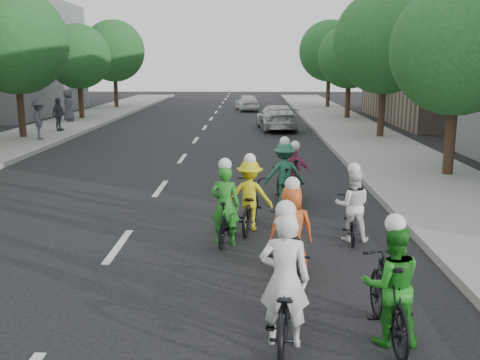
{
  "coord_description": "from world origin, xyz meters",
  "views": [
    {
      "loc": [
        2.61,
        -9.99,
        3.53
      ],
      "look_at": [
        2.37,
        1.63,
        1.0
      ],
      "focal_mm": 40.0,
      "sensor_mm": 36.0,
      "label": 1
    }
  ],
  "objects_px": {
    "cyclist_0": "(284,296)",
    "cyclist_6": "(352,213)",
    "cyclist_3": "(294,176)",
    "follow_car_lead": "(277,117)",
    "spectator_0": "(40,119)",
    "spectator_1": "(58,114)",
    "cyclist_2": "(250,201)",
    "cyclist_4": "(291,238)",
    "follow_car_trail": "(247,102)",
    "cyclist_1": "(390,292)",
    "spectator_2": "(68,105)",
    "cyclist_7": "(284,178)",
    "cyclist_5": "(225,214)"
  },
  "relations": [
    {
      "from": "cyclist_6",
      "to": "spectator_2",
      "type": "height_order",
      "value": "spectator_2"
    },
    {
      "from": "cyclist_6",
      "to": "cyclist_4",
      "type": "bearing_deg",
      "value": 57.61
    },
    {
      "from": "spectator_0",
      "to": "cyclist_6",
      "type": "bearing_deg",
      "value": -158.66
    },
    {
      "from": "cyclist_5",
      "to": "spectator_0",
      "type": "xyz_separation_m",
      "value": [
        -9.12,
        13.88,
        0.45
      ]
    },
    {
      "from": "cyclist_0",
      "to": "cyclist_5",
      "type": "relative_size",
      "value": 1.11
    },
    {
      "from": "cyclist_5",
      "to": "spectator_1",
      "type": "bearing_deg",
      "value": -54.35
    },
    {
      "from": "cyclist_2",
      "to": "cyclist_6",
      "type": "relative_size",
      "value": 1.23
    },
    {
      "from": "cyclist_3",
      "to": "spectator_1",
      "type": "distance_m",
      "value": 17.37
    },
    {
      "from": "cyclist_6",
      "to": "follow_car_lead",
      "type": "distance_m",
      "value": 18.72
    },
    {
      "from": "cyclist_0",
      "to": "spectator_2",
      "type": "relative_size",
      "value": 1.02
    },
    {
      "from": "cyclist_0",
      "to": "cyclist_6",
      "type": "xyz_separation_m",
      "value": [
        1.63,
        4.15,
        -0.05
      ]
    },
    {
      "from": "cyclist_1",
      "to": "cyclist_4",
      "type": "bearing_deg",
      "value": -66.12
    },
    {
      "from": "follow_car_lead",
      "to": "spectator_2",
      "type": "relative_size",
      "value": 2.44
    },
    {
      "from": "spectator_2",
      "to": "follow_car_lead",
      "type": "bearing_deg",
      "value": -122.07
    },
    {
      "from": "cyclist_6",
      "to": "cyclist_3",
      "type": "bearing_deg",
      "value": -68.89
    },
    {
      "from": "follow_car_trail",
      "to": "spectator_0",
      "type": "distance_m",
      "value": 19.6
    },
    {
      "from": "cyclist_2",
      "to": "follow_car_trail",
      "type": "distance_m",
      "value": 30.14
    },
    {
      "from": "cyclist_6",
      "to": "spectator_0",
      "type": "height_order",
      "value": "spectator_0"
    },
    {
      "from": "cyclist_1",
      "to": "follow_car_trail",
      "type": "xyz_separation_m",
      "value": [
        -2.09,
        34.92,
        -0.03
      ]
    },
    {
      "from": "cyclist_3",
      "to": "follow_car_lead",
      "type": "height_order",
      "value": "cyclist_3"
    },
    {
      "from": "cyclist_1",
      "to": "spectator_0",
      "type": "bearing_deg",
      "value": -57.85
    },
    {
      "from": "follow_car_lead",
      "to": "spectator_0",
      "type": "xyz_separation_m",
      "value": [
        -11.02,
        -5.12,
        0.38
      ]
    },
    {
      "from": "cyclist_2",
      "to": "cyclist_4",
      "type": "relative_size",
      "value": 1.12
    },
    {
      "from": "spectator_1",
      "to": "spectator_0",
      "type": "bearing_deg",
      "value": -163.77
    },
    {
      "from": "follow_car_lead",
      "to": "follow_car_trail",
      "type": "bearing_deg",
      "value": -88.18
    },
    {
      "from": "cyclist_3",
      "to": "cyclist_4",
      "type": "height_order",
      "value": "cyclist_4"
    },
    {
      "from": "cyclist_4",
      "to": "cyclist_2",
      "type": "bearing_deg",
      "value": -76.17
    },
    {
      "from": "cyclist_7",
      "to": "spectator_1",
      "type": "height_order",
      "value": "spectator_1"
    },
    {
      "from": "cyclist_4",
      "to": "cyclist_5",
      "type": "relative_size",
      "value": 1.04
    },
    {
      "from": "spectator_0",
      "to": "spectator_1",
      "type": "bearing_deg",
      "value": -14.37
    },
    {
      "from": "cyclist_5",
      "to": "follow_car_lead",
      "type": "relative_size",
      "value": 0.38
    },
    {
      "from": "cyclist_6",
      "to": "follow_car_trail",
      "type": "bearing_deg",
      "value": -79.56
    },
    {
      "from": "follow_car_lead",
      "to": "cyclist_7",
      "type": "bearing_deg",
      "value": 81.87
    },
    {
      "from": "cyclist_2",
      "to": "spectator_0",
      "type": "distance_m",
      "value": 16.09
    },
    {
      "from": "cyclist_5",
      "to": "spectator_2",
      "type": "xyz_separation_m",
      "value": [
        -10.44,
        21.72,
        0.5
      ]
    },
    {
      "from": "follow_car_trail",
      "to": "spectator_2",
      "type": "relative_size",
      "value": 1.96
    },
    {
      "from": "cyclist_2",
      "to": "follow_car_lead",
      "type": "height_order",
      "value": "cyclist_2"
    },
    {
      "from": "spectator_0",
      "to": "spectator_2",
      "type": "xyz_separation_m",
      "value": [
        -1.32,
        7.85,
        0.05
      ]
    },
    {
      "from": "cyclist_2",
      "to": "cyclist_4",
      "type": "height_order",
      "value": "cyclist_4"
    },
    {
      "from": "follow_car_trail",
      "to": "cyclist_3",
      "type": "bearing_deg",
      "value": 83.33
    },
    {
      "from": "spectator_2",
      "to": "follow_car_trail",
      "type": "bearing_deg",
      "value": -68.21
    },
    {
      "from": "spectator_0",
      "to": "cyclist_0",
      "type": "bearing_deg",
      "value": -169.81
    },
    {
      "from": "cyclist_3",
      "to": "spectator_0",
      "type": "distance_m",
      "value": 14.85
    },
    {
      "from": "cyclist_0",
      "to": "cyclist_5",
      "type": "bearing_deg",
      "value": -69.99
    },
    {
      "from": "cyclist_1",
      "to": "follow_car_trail",
      "type": "relative_size",
      "value": 0.5
    },
    {
      "from": "cyclist_1",
      "to": "cyclist_7",
      "type": "xyz_separation_m",
      "value": [
        -0.94,
        6.95,
        0.01
      ]
    },
    {
      "from": "cyclist_3",
      "to": "spectator_2",
      "type": "bearing_deg",
      "value": -59.94
    },
    {
      "from": "cyclist_3",
      "to": "cyclist_5",
      "type": "bearing_deg",
      "value": 61.91
    },
    {
      "from": "cyclist_1",
      "to": "follow_car_lead",
      "type": "distance_m",
      "value": 22.82
    },
    {
      "from": "cyclist_1",
      "to": "follow_car_lead",
      "type": "xyz_separation_m",
      "value": [
        -0.4,
        22.81,
        0.01
      ]
    }
  ]
}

